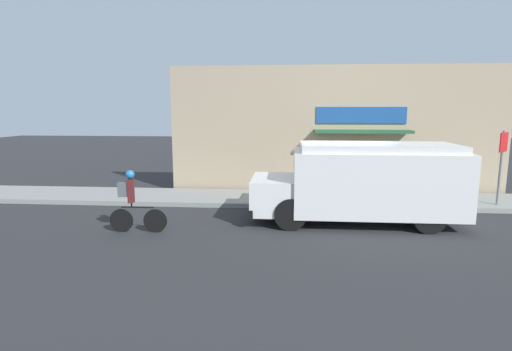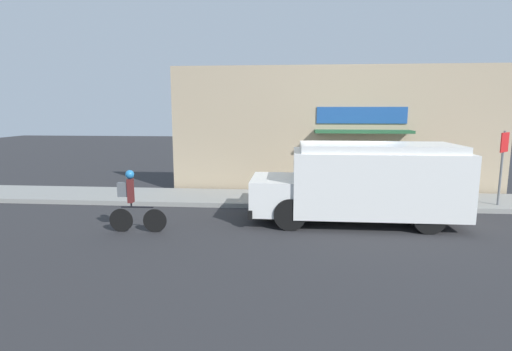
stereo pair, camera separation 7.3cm
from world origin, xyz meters
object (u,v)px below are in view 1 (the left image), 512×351
at_px(school_bus, 364,181).
at_px(trash_bin, 362,184).
at_px(cyclist, 133,201).
at_px(stop_sign_post, 502,156).

bearing_deg(school_bus, trash_bin, 80.62).
relative_size(school_bus, trash_bin, 6.40).
xyz_separation_m(school_bus, trash_bin, (0.44, 2.69, -0.56)).
distance_m(cyclist, stop_sign_post, 11.03).
relative_size(cyclist, stop_sign_post, 0.69).
distance_m(school_bus, trash_bin, 2.78).
height_order(cyclist, trash_bin, cyclist).
xyz_separation_m(stop_sign_post, trash_bin, (-4.05, 0.88, -1.11)).
xyz_separation_m(cyclist, stop_sign_post, (10.50, 3.25, 0.89)).
relative_size(school_bus, stop_sign_post, 2.44).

